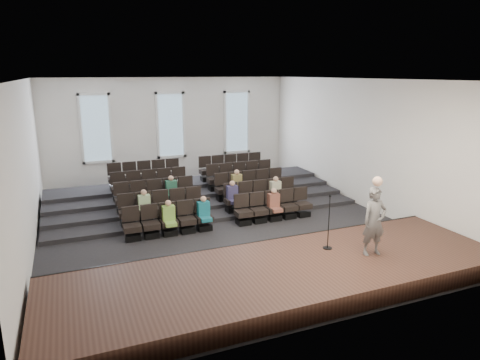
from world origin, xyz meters
The scene contains 14 objects.
ground centered at (0.00, 0.00, 0.00)m, with size 14.00×14.00×0.00m, color black.
ceiling centered at (0.00, 0.00, 5.01)m, with size 12.00×14.00×0.02m, color white.
wall_back centered at (0.00, 7.02, 2.50)m, with size 12.00×0.04×5.00m, color white.
wall_front centered at (0.00, -7.02, 2.50)m, with size 12.00×0.04×5.00m, color white.
wall_left centered at (-6.02, 0.00, 2.50)m, with size 0.04×14.00×5.00m, color white.
wall_right centered at (6.02, 0.00, 2.50)m, with size 0.04×14.00×5.00m, color white.
stage centered at (0.00, -5.10, 0.25)m, with size 11.80×3.60×0.50m, color #3E251A.
stage_lip centered at (0.00, -3.33, 0.25)m, with size 11.80×0.06×0.52m, color black.
risers centered at (0.00, 3.17, 0.20)m, with size 11.80×4.80×0.60m.
seating_rows centered at (0.00, 1.54, 0.68)m, with size 6.80×4.70×1.67m.
windows centered at (0.00, 6.95, 2.70)m, with size 8.44×0.10×3.24m.
audience centered at (0.00, 0.32, 0.81)m, with size 5.45×2.64×1.10m.
speaker centered at (2.49, -5.29, 1.42)m, with size 0.67×0.44×1.85m, color #565351.
mic_stand centered at (1.61, -4.51, 0.96)m, with size 0.26×0.26×1.54m.
Camera 1 is at (-4.79, -13.78, 5.23)m, focal length 32.00 mm.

